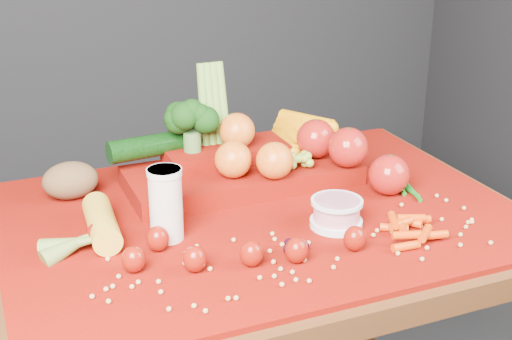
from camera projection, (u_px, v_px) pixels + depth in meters
name	position (u px, v px, depth m)	size (l,w,h in m)	color
table	(260.00, 257.00, 1.53)	(1.10, 0.80, 0.75)	#3D210E
red_cloth	(260.00, 215.00, 1.49)	(1.05, 0.75, 0.01)	#690A03
milk_glass	(166.00, 202.00, 1.35)	(0.07, 0.07, 0.15)	beige
yogurt_bowl	(337.00, 212.00, 1.42)	(0.11, 0.11, 0.06)	silver
strawberry_scatter	(207.00, 241.00, 1.31)	(0.48, 0.28, 0.05)	maroon
dark_grape_cluster	(295.00, 248.00, 1.31)	(0.06, 0.05, 0.03)	black
soybean_scatter	(302.00, 253.00, 1.32)	(0.84, 0.24, 0.01)	tan
corn_ear	(85.00, 236.00, 1.34)	(0.19, 0.24, 0.06)	gold
potato	(70.00, 180.00, 1.54)	(0.12, 0.09, 0.08)	#513420
baby_carrot_pile	(416.00, 229.00, 1.38)	(0.17, 0.17, 0.03)	#C53806
green_bean_pile	(400.00, 187.00, 1.60)	(0.14, 0.12, 0.01)	#155D16
produce_mound	(257.00, 157.00, 1.61)	(0.61, 0.36, 0.27)	#690A03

